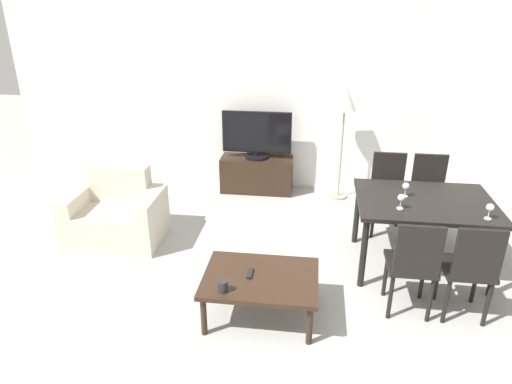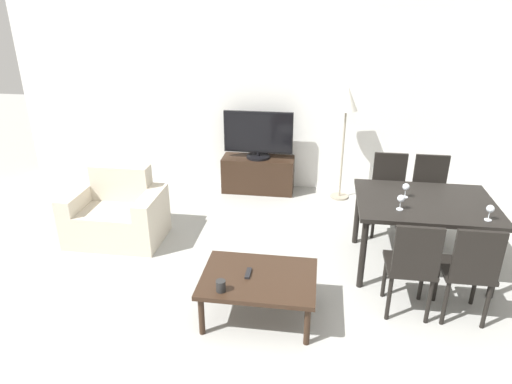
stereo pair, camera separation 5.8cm
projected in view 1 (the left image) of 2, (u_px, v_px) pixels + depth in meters
ground_plane at (268, 368)px, 3.40m from camera, size 18.00×18.00×0.00m
wall_back at (297, 92)px, 6.09m from camera, size 7.97×0.06×2.70m
armchair at (116, 215)px, 5.08m from camera, size 1.03×0.68×0.80m
tv_stand at (257, 174)px, 6.35m from camera, size 0.98×0.38×0.49m
tv at (257, 135)px, 6.13m from camera, size 0.93×0.32×0.64m
coffee_table at (261, 281)px, 3.82m from camera, size 0.96×0.71×0.39m
dining_table at (424, 208)px, 4.41m from camera, size 1.29×0.97×0.74m
dining_chair_near at (413, 263)px, 3.78m from camera, size 0.40×0.40×0.91m
dining_chair_far at (429, 191)px, 5.16m from camera, size 0.40×0.40×0.91m
dining_chair_near_right at (470, 267)px, 3.72m from camera, size 0.40×0.40×0.91m
dining_chair_far_left at (388, 188)px, 5.21m from camera, size 0.40×0.40×0.91m
floor_lamp at (345, 104)px, 5.74m from camera, size 0.28×0.28×1.52m
remote_primary at (250, 273)px, 3.83m from camera, size 0.04×0.15×0.02m
cup_white_near at (223, 286)px, 3.59m from camera, size 0.08×0.08×0.10m
wine_glass_left at (406, 187)px, 4.41m from camera, size 0.07×0.07×0.15m
wine_glass_center at (401, 199)px, 4.16m from camera, size 0.07×0.07×0.15m
wine_glass_right at (490, 208)px, 3.97m from camera, size 0.07×0.07×0.15m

